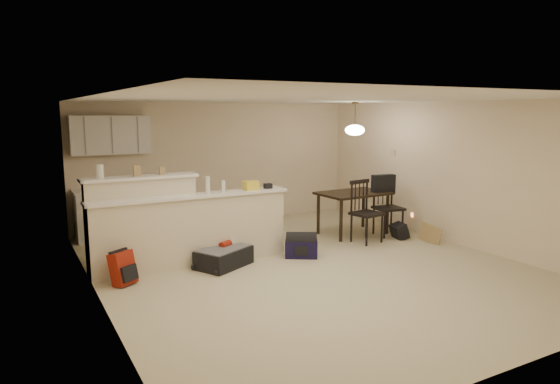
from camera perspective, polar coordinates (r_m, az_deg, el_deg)
room at (r=7.38m, az=3.30°, el=0.83°), size 7.00×7.02×2.50m
breakfast_bar at (r=7.67m, az=-11.98°, el=-3.92°), size 3.08×0.58×1.39m
upper_cabinets at (r=9.66m, az=-18.84°, el=6.20°), size 1.40×0.34×0.70m
kitchen_counter at (r=9.74m, az=-17.11°, el=-2.30°), size 1.80×0.60×0.90m
thermostat at (r=10.38m, az=12.81°, el=4.42°), size 0.02×0.12×0.12m
jar at (r=7.44m, az=-19.88°, el=2.23°), size 0.10×0.10×0.20m
cereal_box at (r=7.54m, az=-16.03°, el=2.35°), size 0.10×0.07×0.16m
small_box at (r=7.63m, az=-13.35°, el=2.38°), size 0.08×0.06×0.12m
bottle_a at (r=7.64m, az=-8.26°, el=0.81°), size 0.07×0.07×0.26m
bottle_b at (r=7.74m, az=-6.50°, el=0.65°), size 0.06×0.06×0.18m
bag_lump at (r=7.93m, az=-3.33°, el=0.76°), size 0.22×0.18×0.14m
pouch at (r=8.07m, az=-1.39°, el=0.70°), size 0.12×0.10×0.08m
dining_table at (r=9.57m, az=8.37°, el=-0.60°), size 1.34×0.93×0.81m
pendant_lamp at (r=9.44m, az=8.55°, el=7.07°), size 0.36×0.36×0.62m
dining_chair_near at (r=9.01m, az=9.92°, el=-2.25°), size 0.55×0.53×1.11m
dining_chair_far at (r=9.60m, az=12.29°, el=-1.62°), size 0.54×0.52×1.11m
suitcase at (r=7.65m, az=-6.45°, el=-7.44°), size 0.97×0.85×0.28m
red_backpack at (r=7.14m, az=-17.54°, el=-8.32°), size 0.36×0.32×0.45m
navy_duffel at (r=8.08m, az=2.45°, el=-6.48°), size 0.59×0.51×0.28m
black_daypack at (r=9.49m, az=13.47°, el=-4.39°), size 0.28×0.35×0.27m
cardboard_sheet at (r=9.30m, az=16.77°, el=-4.60°), size 0.09×0.44×0.34m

